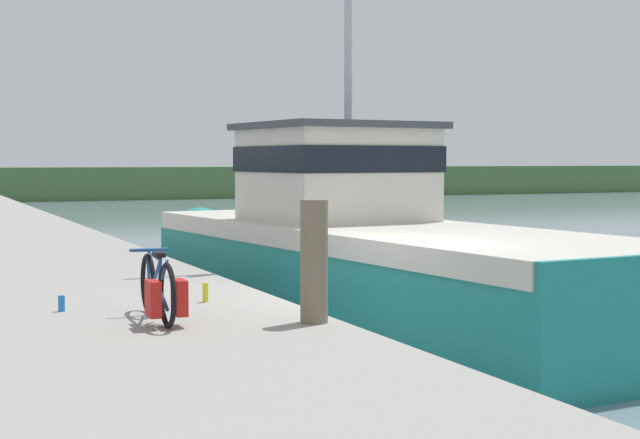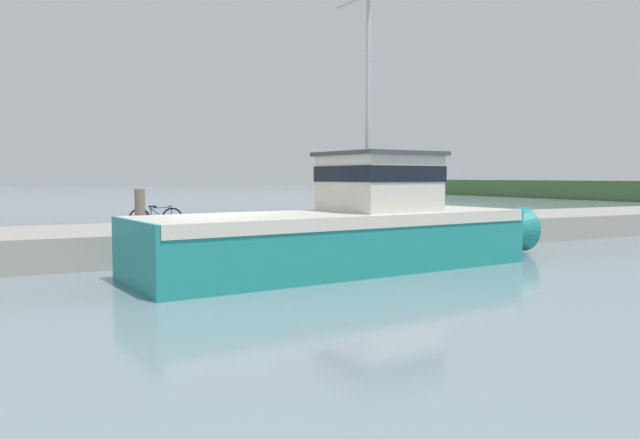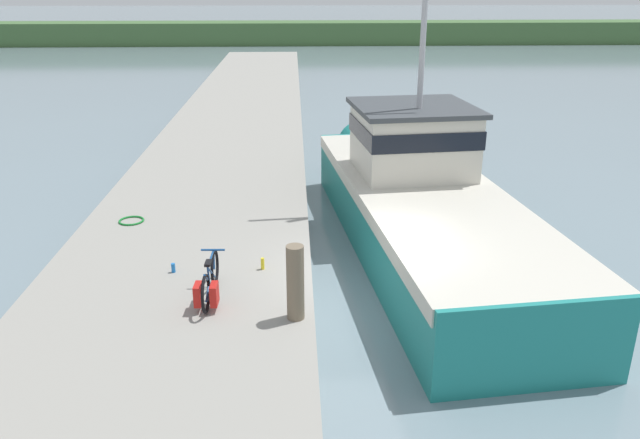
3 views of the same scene
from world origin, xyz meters
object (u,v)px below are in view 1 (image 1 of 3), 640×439
at_px(water_bottle_by_bike, 205,292).
at_px(mooring_post, 314,261).
at_px(fishing_boat_main, 362,249).
at_px(bicycle_touring, 160,291).
at_px(water_bottle_on_curb, 61,303).

bearing_deg(water_bottle_by_bike, mooring_post, -71.47).
relative_size(mooring_post, water_bottle_by_bike, 5.56).
bearing_deg(water_bottle_by_bike, fishing_boat_main, 42.68).
height_order(bicycle_touring, mooring_post, mooring_post).
bearing_deg(water_bottle_by_bike, water_bottle_on_curb, -177.81).
bearing_deg(mooring_post, fishing_boat_main, 59.89).
height_order(bicycle_touring, water_bottle_on_curb, bicycle_touring).
bearing_deg(bicycle_touring, water_bottle_on_curb, 127.24).
xyz_separation_m(water_bottle_on_curb, water_bottle_by_bike, (1.76, 0.07, 0.03)).
xyz_separation_m(fishing_boat_main, water_bottle_on_curb, (-5.58, -3.59, -0.14)).
xyz_separation_m(mooring_post, water_bottle_on_curb, (-2.41, 1.88, -0.57)).
height_order(mooring_post, water_bottle_by_bike, mooring_post).
relative_size(fishing_boat_main, water_bottle_by_bike, 58.29).
bearing_deg(bicycle_touring, mooring_post, -20.71).
bearing_deg(water_bottle_on_curb, mooring_post, -37.91).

